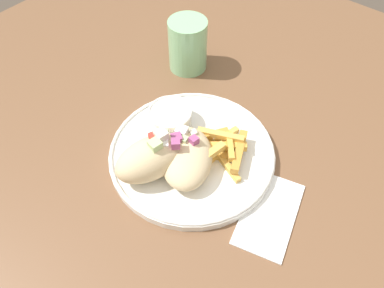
% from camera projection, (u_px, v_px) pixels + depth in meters
% --- Properties ---
extents(table, '(1.31, 1.31, 0.74)m').
position_uv_depth(table, '(191.00, 189.00, 0.68)').
color(table, brown).
rests_on(table, ground_plane).
extents(napkin, '(0.16, 0.11, 0.00)m').
position_uv_depth(napkin, '(269.00, 214.00, 0.57)').
color(napkin, white).
rests_on(napkin, table).
extents(plate, '(0.28, 0.28, 0.02)m').
position_uv_depth(plate, '(192.00, 153.00, 0.63)').
color(plate, white).
rests_on(plate, table).
extents(pita_sandwich_near, '(0.15, 0.14, 0.06)m').
position_uv_depth(pita_sandwich_near, '(186.00, 156.00, 0.59)').
color(pita_sandwich_near, beige).
rests_on(pita_sandwich_near, plate).
extents(pita_sandwich_far, '(0.14, 0.10, 0.08)m').
position_uv_depth(pita_sandwich_far, '(151.00, 158.00, 0.58)').
color(pita_sandwich_far, beige).
rests_on(pita_sandwich_far, plate).
extents(fries_pile, '(0.12, 0.12, 0.04)m').
position_uv_depth(fries_pile, '(219.00, 148.00, 0.62)').
color(fries_pile, '#E5B251').
rests_on(fries_pile, plate).
extents(sauce_ramekin, '(0.08, 0.08, 0.04)m').
position_uv_depth(sauce_ramekin, '(170.00, 117.00, 0.65)').
color(sauce_ramekin, white).
rests_on(sauce_ramekin, plate).
extents(water_glass, '(0.08, 0.08, 0.11)m').
position_uv_depth(water_glass, '(188.00, 47.00, 0.75)').
color(water_glass, '#8CCC93').
rests_on(water_glass, table).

